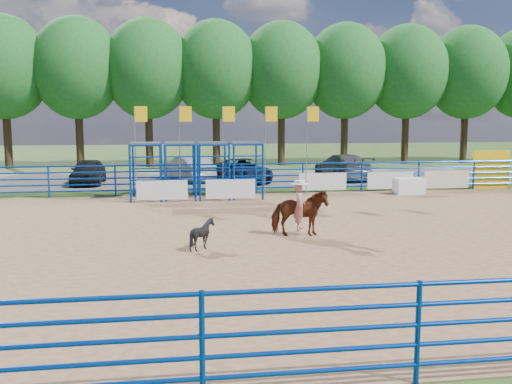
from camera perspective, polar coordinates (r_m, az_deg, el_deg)
ground at (r=17.92m, az=2.56°, el=-4.50°), size 120.00×120.00×0.00m
arena_dirt at (r=17.92m, az=2.56°, el=-4.47°), size 30.00×20.00×0.02m
gravel_strip at (r=34.57m, az=-2.80°, el=1.36°), size 40.00×10.00×0.01m
announcer_table at (r=28.44m, az=15.03°, el=0.58°), size 1.52×0.83×0.77m
horse_and_rider at (r=17.79m, az=4.37°, el=-1.68°), size 1.83×1.03×2.50m
calf at (r=16.16m, az=-5.39°, el=-4.20°), size 0.83×0.75×0.88m
car_a at (r=32.98m, az=-16.44°, el=1.99°), size 1.66×4.11×1.40m
car_b at (r=33.38m, az=-6.78°, el=2.35°), size 3.09×4.63×1.44m
car_c at (r=32.71m, az=-1.28°, el=2.18°), size 3.29×5.14×1.32m
car_d at (r=34.54m, az=8.64°, el=2.54°), size 2.54×5.34×1.50m
perimeter_fence at (r=17.78m, az=2.57°, el=-2.14°), size 30.10×20.10×1.50m
chute_assembly at (r=26.20m, az=-5.20°, el=2.10°), size 19.32×2.41×4.20m
treeline at (r=43.49m, az=-4.05°, el=12.56°), size 56.40×6.40×11.24m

